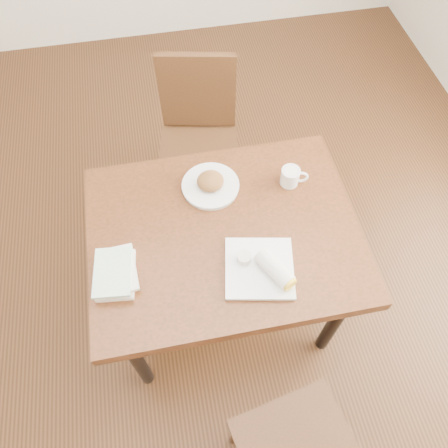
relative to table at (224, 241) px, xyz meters
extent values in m
cube|color=#472814|center=(0.00, 0.00, -0.67)|extent=(4.00, 5.00, 0.01)
cube|color=#632D17|center=(0.00, 0.00, 0.05)|extent=(1.11, 0.87, 0.06)
cylinder|color=black|center=(-0.46, -0.33, -0.32)|extent=(0.06, 0.06, 0.69)
cylinder|color=black|center=(0.46, -0.33, -0.32)|extent=(0.06, 0.06, 0.69)
cylinder|color=black|center=(-0.46, 0.33, -0.32)|extent=(0.06, 0.06, 0.69)
cylinder|color=black|center=(0.46, 0.33, -0.32)|extent=(0.06, 0.06, 0.69)
cylinder|color=#442613|center=(-0.09, -0.70, -0.44)|extent=(0.04, 0.04, 0.45)
cylinder|color=#442613|center=(0.27, -0.63, -0.44)|extent=(0.04, 0.04, 0.45)
cylinder|color=#492C15|center=(0.20, 0.83, -0.44)|extent=(0.04, 0.04, 0.45)
cylinder|color=#492C15|center=(-0.15, 0.90, -0.44)|extent=(0.04, 0.04, 0.45)
cylinder|color=#492C15|center=(0.13, 0.47, -0.44)|extent=(0.04, 0.04, 0.45)
cylinder|color=#492C15|center=(-0.22, 0.55, -0.44)|extent=(0.04, 0.04, 0.45)
cube|color=#492C15|center=(-0.01, 0.69, -0.20)|extent=(0.50, 0.50, 0.04)
cube|color=#492C15|center=(0.03, 0.87, 0.06)|extent=(0.40, 0.12, 0.45)
cylinder|color=white|center=(-0.02, 0.23, 0.09)|extent=(0.25, 0.25, 0.02)
cylinder|color=white|center=(-0.02, 0.23, 0.10)|extent=(0.25, 0.25, 0.01)
ellipsoid|color=#B27538|center=(-0.02, 0.23, 0.13)|extent=(0.15, 0.14, 0.06)
cylinder|color=white|center=(0.33, 0.19, 0.13)|extent=(0.08, 0.08, 0.08)
torus|color=white|center=(0.38, 0.18, 0.13)|extent=(0.07, 0.03, 0.07)
cylinder|color=tan|center=(0.33, 0.19, 0.16)|extent=(0.07, 0.07, 0.01)
cylinder|color=#F2E5CC|center=(0.33, 0.19, 0.17)|extent=(0.05, 0.05, 0.00)
cube|color=white|center=(0.10, -0.20, 0.09)|extent=(0.30, 0.30, 0.02)
cube|color=white|center=(0.10, -0.20, 0.10)|extent=(0.31, 0.31, 0.01)
cylinder|color=white|center=(0.15, -0.23, 0.14)|extent=(0.13, 0.17, 0.07)
cylinder|color=yellow|center=(0.19, -0.30, 0.14)|extent=(0.06, 0.05, 0.06)
cylinder|color=silver|center=(0.05, -0.16, 0.12)|extent=(0.06, 0.06, 0.03)
cylinder|color=red|center=(0.05, -0.16, 0.13)|extent=(0.05, 0.05, 0.01)
cube|color=white|center=(-0.45, -0.12, 0.10)|extent=(0.17, 0.22, 0.02)
cube|color=silver|center=(-0.44, -0.12, 0.12)|extent=(0.15, 0.21, 0.02)
cube|color=#92DBB1|center=(-0.45, -0.13, 0.13)|extent=(0.16, 0.22, 0.01)
camera|label=1|loc=(-0.18, -0.92, 1.62)|focal=35.00mm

